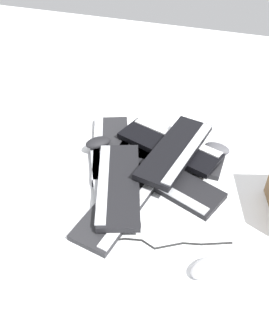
# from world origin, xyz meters

# --- Properties ---
(ground_plane) EXTENTS (3.20, 3.20, 0.00)m
(ground_plane) POSITION_xyz_m (0.00, 0.00, 0.00)
(ground_plane) COLOR white
(keyboard_0) EXTENTS (0.46, 0.31, 0.03)m
(keyboard_0) POSITION_xyz_m (0.16, 0.03, 0.01)
(keyboard_0) COLOR black
(keyboard_0) RESTS_ON ground
(keyboard_1) EXTENTS (0.45, 0.17, 0.03)m
(keyboard_1) POSITION_xyz_m (0.14, 0.18, 0.01)
(keyboard_1) COLOR #232326
(keyboard_1) RESTS_ON ground
(keyboard_2) EXTENTS (0.29, 0.46, 0.03)m
(keyboard_2) POSITION_xyz_m (-0.12, 0.15, 0.01)
(keyboard_2) COLOR #232326
(keyboard_2) RESTS_ON ground
(keyboard_3) EXTENTS (0.33, 0.46, 0.03)m
(keyboard_3) POSITION_xyz_m (-0.04, -0.06, 0.01)
(keyboard_3) COLOR black
(keyboard_3) RESTS_ON ground
(keyboard_4) EXTENTS (0.24, 0.46, 0.03)m
(keyboard_4) POSITION_xyz_m (0.03, -0.15, 0.01)
(keyboard_4) COLOR #232326
(keyboard_4) RESTS_ON ground
(keyboard_5) EXTENTS (0.46, 0.29, 0.03)m
(keyboard_5) POSITION_xyz_m (0.13, 0.20, 0.04)
(keyboard_5) COLOR black
(keyboard_5) RESTS_ON keyboard_1
(keyboard_6) EXTENTS (0.24, 0.46, 0.03)m
(keyboard_6) POSITION_xyz_m (0.17, 0.14, 0.07)
(keyboard_6) COLOR black
(keyboard_6) RESTS_ON keyboard_5
(keyboard_7) EXTENTS (0.28, 0.46, 0.03)m
(keyboard_7) POSITION_xyz_m (-0.01, -0.08, 0.04)
(keyboard_7) COLOR black
(keyboard_7) RESTS_ON keyboard_3
(mouse_0) EXTENTS (0.13, 0.12, 0.04)m
(mouse_0) POSITION_xyz_m (-0.16, 0.13, 0.05)
(mouse_0) COLOR black
(mouse_0) RESTS_ON keyboard_2
(mouse_1) EXTENTS (0.12, 0.13, 0.04)m
(mouse_1) POSITION_xyz_m (0.37, -0.33, 0.02)
(mouse_1) COLOR #B7B7BC
(mouse_1) RESTS_ON ground
(mouse_2) EXTENTS (0.12, 0.13, 0.04)m
(mouse_2) POSITION_xyz_m (0.13, 0.04, 0.05)
(mouse_2) COLOR #B7B7BC
(mouse_2) RESTS_ON keyboard_0
(mouse_3) EXTENTS (0.12, 0.08, 0.04)m
(mouse_3) POSITION_xyz_m (0.32, 0.27, 0.02)
(mouse_3) COLOR #4C4C51
(mouse_3) RESTS_ON ground
(cable_0) EXTENTS (0.50, 0.13, 0.01)m
(cable_0) POSITION_xyz_m (0.18, -0.26, 0.00)
(cable_0) COLOR black
(cable_0) RESTS_ON ground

